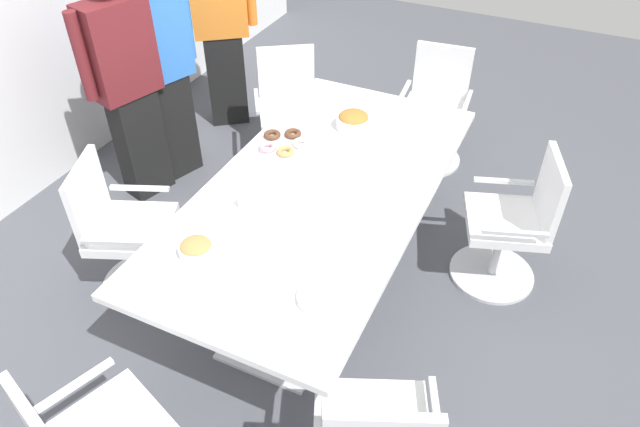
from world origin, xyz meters
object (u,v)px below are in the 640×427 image
object	(u,v)px
office_chair_1	(434,113)
snack_bowl_cookies	(196,248)
office_chair_0	(512,228)
person_standing_0	(127,83)
person_standing_2	(221,26)
office_chair_3	(125,235)
donut_platter	(284,143)
snack_bowl_pretzels	(353,120)
napkin_pile	(262,197)
office_chair_2	(289,115)
conference_table	(320,204)
plate_stack	(321,298)
person_standing_1	(161,68)

from	to	relation	value
office_chair_1	snack_bowl_cookies	distance (m)	2.52
office_chair_0	person_standing_0	bearing A→B (deg)	75.58
person_standing_0	person_standing_2	xyz separation A→B (m)	(1.16, -0.01, -0.01)
person_standing_2	person_standing_0	bearing A→B (deg)	53.10
office_chair_0	office_chair_3	bearing A→B (deg)	97.94
donut_platter	snack_bowl_cookies	bearing A→B (deg)	-176.22
office_chair_3	snack_bowl_pretzels	world-z (taller)	office_chair_3
office_chair_0	office_chair_3	xyz separation A→B (m)	(-1.06, 2.10, 0.00)
person_standing_0	office_chair_0	bearing A→B (deg)	110.86
donut_platter	napkin_pile	bearing A→B (deg)	-163.53
office_chair_2	donut_platter	distance (m)	1.03
conference_table	napkin_pile	bearing A→B (deg)	141.14
office_chair_3	plate_stack	xyz separation A→B (m)	(-0.24, -1.42, 0.36)
snack_bowl_pretzels	plate_stack	xyz separation A→B (m)	(-1.44, -0.45, -0.04)
office_chair_1	person_standing_1	world-z (taller)	person_standing_1
office_chair_2	napkin_pile	distance (m)	1.59
snack_bowl_pretzels	conference_table	bearing A→B (deg)	-173.58
office_chair_2	snack_bowl_pretzels	xyz separation A→B (m)	(-0.48, -0.74, 0.40)
snack_bowl_cookies	person_standing_1	bearing A→B (deg)	41.81
conference_table	donut_platter	distance (m)	0.50
person_standing_1	person_standing_2	bearing A→B (deg)	-158.06
snack_bowl_cookies	plate_stack	distance (m)	0.69
person_standing_0	napkin_pile	size ratio (longest dim) A/B	8.95
office_chair_0	snack_bowl_pretzels	size ratio (longest dim) A/B	4.13
person_standing_2	office_chair_1	bearing A→B (deg)	149.47
person_standing_0	person_standing_1	size ratio (longest dim) A/B	1.01
office_chair_2	donut_platter	xyz separation A→B (m)	(-0.86, -0.43, 0.36)
person_standing_1	conference_table	bearing A→B (deg)	87.02
office_chair_0	snack_bowl_cookies	size ratio (longest dim) A/B	5.18
office_chair_2	snack_bowl_cookies	xyz separation A→B (m)	(-1.91, -0.49, 0.38)
conference_table	napkin_pile	world-z (taller)	napkin_pile
office_chair_1	office_chair_2	distance (m)	1.15
conference_table	snack_bowl_pretzels	bearing A→B (deg)	6.42
office_chair_1	snack_bowl_pretzels	distance (m)	1.12
office_chair_3	person_standing_1	distance (m)	1.35
office_chair_0	napkin_pile	xyz separation A→B (m)	(-0.80, 1.27, 0.39)
office_chair_3	napkin_pile	xyz separation A→B (m)	(0.26, -0.83, 0.39)
conference_table	person_standing_1	xyz separation A→B (m)	(0.62, 1.55, 0.26)
snack_bowl_pretzels	plate_stack	world-z (taller)	snack_bowl_pretzels
conference_table	office_chair_1	size ratio (longest dim) A/B	2.64
office_chair_3	snack_bowl_pretzels	size ratio (longest dim) A/B	4.13
person_standing_2	snack_bowl_pretzels	xyz separation A→B (m)	(-0.81, -1.52, -0.07)
conference_table	person_standing_2	distance (m)	2.19
person_standing_0	person_standing_2	distance (m)	1.16
office_chair_0	donut_platter	size ratio (longest dim) A/B	2.82
office_chair_1	office_chair_2	bearing A→B (deg)	21.55
person_standing_1	plate_stack	size ratio (longest dim) A/B	7.79
office_chair_1	office_chair_3	xyz separation A→B (m)	(-2.20, 1.26, 0.00)
office_chair_1	snack_bowl_pretzels	size ratio (longest dim) A/B	4.13
office_chair_1	napkin_pile	world-z (taller)	office_chair_1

